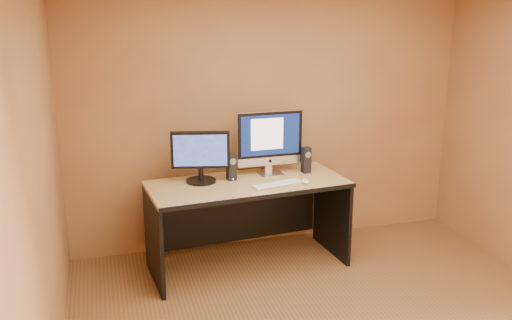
% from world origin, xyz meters
% --- Properties ---
extents(walls, '(4.00, 4.00, 2.60)m').
position_xyz_m(walls, '(0.00, 0.00, 1.30)').
color(walls, olive).
rests_on(walls, ground).
extents(desk, '(1.85, 0.95, 0.83)m').
position_xyz_m(desk, '(-0.37, 1.43, 0.41)').
color(desk, tan).
rests_on(desk, ground).
extents(imac, '(0.64, 0.25, 0.61)m').
position_xyz_m(imac, '(-0.10, 1.62, 1.13)').
color(imac, silver).
rests_on(imac, desk).
extents(second_monitor, '(0.58, 0.38, 0.47)m').
position_xyz_m(second_monitor, '(-0.78, 1.55, 1.06)').
color(second_monitor, black).
rests_on(second_monitor, desk).
extents(speaker_left, '(0.09, 0.09, 0.25)m').
position_xyz_m(speaker_left, '(-0.50, 1.54, 0.95)').
color(speaker_left, black).
rests_on(speaker_left, desk).
extents(speaker_right, '(0.08, 0.09, 0.25)m').
position_xyz_m(speaker_right, '(0.24, 1.58, 0.95)').
color(speaker_right, black).
rests_on(speaker_right, desk).
extents(keyboard, '(0.50, 0.24, 0.02)m').
position_xyz_m(keyboard, '(-0.14, 1.27, 0.84)').
color(keyboard, silver).
rests_on(keyboard, desk).
extents(mouse, '(0.07, 0.11, 0.04)m').
position_xyz_m(mouse, '(0.12, 1.27, 0.85)').
color(mouse, white).
rests_on(mouse, desk).
extents(cable_a, '(0.08, 0.24, 0.01)m').
position_xyz_m(cable_a, '(-0.06, 1.69, 0.83)').
color(cable_a, black).
rests_on(cable_a, desk).
extents(cable_b, '(0.08, 0.19, 0.01)m').
position_xyz_m(cable_b, '(-0.14, 1.76, 0.83)').
color(cable_b, black).
rests_on(cable_b, desk).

